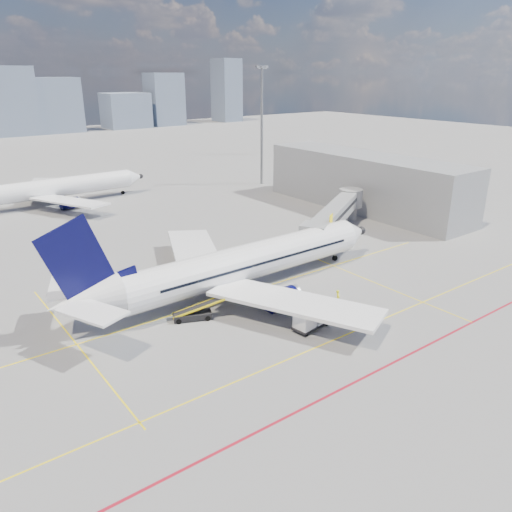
% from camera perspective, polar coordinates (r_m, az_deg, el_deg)
% --- Properties ---
extents(ground, '(420.00, 420.00, 0.00)m').
position_cam_1_polar(ground, '(52.85, 4.21, -6.97)').
color(ground, gray).
rests_on(ground, ground).
extents(apron_markings, '(90.00, 35.12, 0.01)m').
position_cam_1_polar(apron_markings, '(49.97, 6.66, -8.76)').
color(apron_markings, yellow).
rests_on(apron_markings, ground).
extents(jet_bridge, '(23.55, 15.78, 6.30)m').
position_cam_1_polar(jet_bridge, '(78.24, 9.24, 4.89)').
color(jet_bridge, gray).
rests_on(jet_bridge, ground).
extents(terminal_block, '(10.00, 42.00, 10.00)m').
position_cam_1_polar(terminal_block, '(95.76, 12.32, 8.28)').
color(terminal_block, gray).
rests_on(terminal_block, ground).
extents(floodlight_mast_ne, '(3.20, 0.61, 25.45)m').
position_cam_1_polar(floodlight_mast_ne, '(114.15, 0.65, 14.97)').
color(floodlight_mast_ne, gray).
rests_on(floodlight_mast_ne, ground).
extents(floodlight_mast_far, '(3.20, 0.61, 25.45)m').
position_cam_1_polar(floodlight_mast_far, '(158.22, 0.71, 16.45)').
color(floodlight_mast_far, gray).
rests_on(floodlight_mast_far, ground).
extents(main_aircraft, '(43.58, 37.97, 12.70)m').
position_cam_1_polar(main_aircraft, '(57.46, -2.24, -1.10)').
color(main_aircraft, white).
rests_on(main_aircraft, ground).
extents(second_aircraft, '(37.36, 32.54, 10.95)m').
position_cam_1_polar(second_aircraft, '(103.95, -22.24, 7.16)').
color(second_aircraft, white).
rests_on(second_aircraft, ground).
extents(baggage_tug, '(2.76, 2.00, 1.75)m').
position_cam_1_polar(baggage_tug, '(52.54, 6.96, -6.23)').
color(baggage_tug, white).
rests_on(baggage_tug, ground).
extents(cargo_dolly, '(4.19, 2.28, 2.19)m').
position_cam_1_polar(cargo_dolly, '(50.32, 6.33, -6.99)').
color(cargo_dolly, black).
rests_on(cargo_dolly, ground).
extents(belt_loader, '(5.61, 3.33, 2.30)m').
position_cam_1_polar(belt_loader, '(52.39, -7.12, -6.61)').
color(belt_loader, black).
rests_on(belt_loader, ground).
extents(ramp_worker, '(0.81, 0.83, 1.92)m').
position_cam_1_polar(ramp_worker, '(55.34, 9.33, -4.78)').
color(ramp_worker, '#FFFC1A').
rests_on(ramp_worker, ground).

